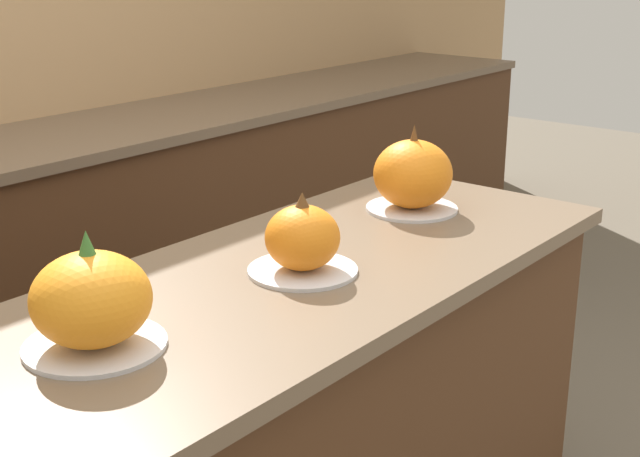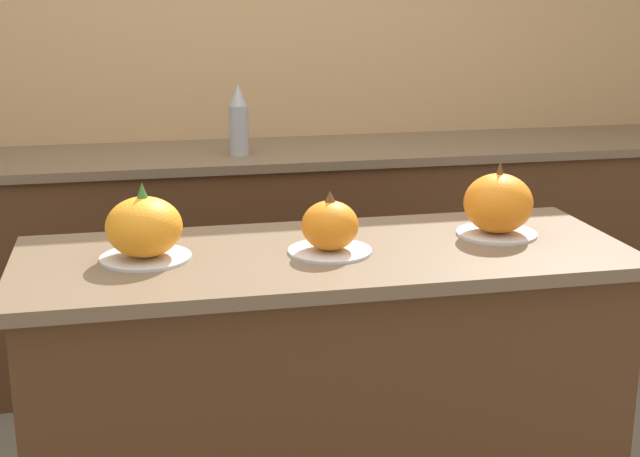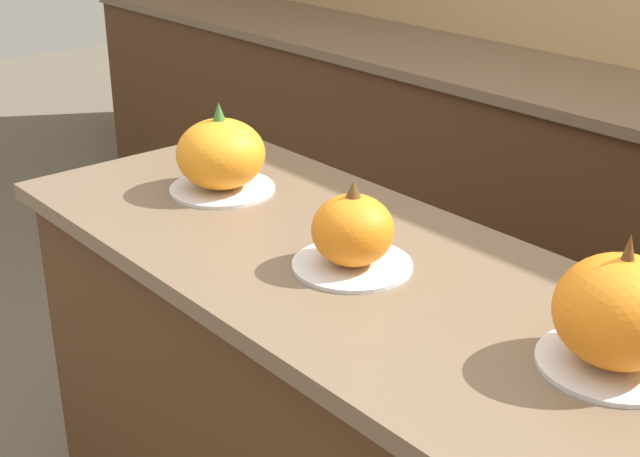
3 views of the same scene
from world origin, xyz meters
The scene contains 3 objects.
pumpkin_cake_left centered at (-0.46, 0.02, 0.98)m, with size 0.23×0.23×0.20m.
pumpkin_cake_center centered at (0.01, -0.02, 0.97)m, with size 0.22×0.22×0.16m.
pumpkin_cake_right centered at (0.50, 0.05, 0.99)m, with size 0.22×0.22×0.21m.
Camera 1 is at (-1.25, -1.08, 1.53)m, focal length 50.00 mm.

